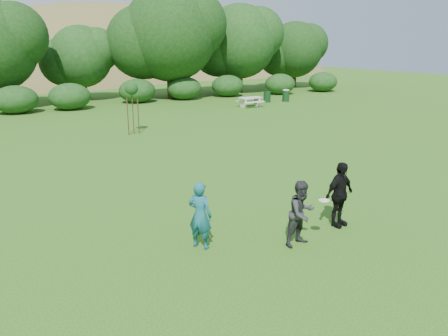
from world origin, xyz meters
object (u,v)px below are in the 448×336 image
(sapling, at_px, (132,90))
(trash_can_lidded, at_px, (286,95))
(player_teal, at_px, (200,215))
(picnic_table, at_px, (250,100))
(player_grey, at_px, (302,213))
(trash_can_near, at_px, (267,97))
(player_black, at_px, (339,194))

(sapling, bearing_deg, trash_can_lidded, 21.53)
(player_teal, height_order, picnic_table, player_teal)
(player_grey, relative_size, trash_can_near, 1.85)
(player_grey, distance_m, trash_can_lidded, 27.76)
(player_black, height_order, picnic_table, player_black)
(player_grey, bearing_deg, sapling, 79.74)
(sapling, bearing_deg, picnic_table, 24.36)
(player_black, relative_size, picnic_table, 1.01)
(sapling, height_order, picnic_table, sapling)
(player_grey, height_order, trash_can_near, player_grey)
(player_grey, distance_m, sapling, 15.41)
(sapling, xyz_separation_m, picnic_table, (11.54, 5.22, -1.90))
(player_black, height_order, sapling, sapling)
(trash_can_near, distance_m, sapling, 16.07)
(player_teal, relative_size, trash_can_lidded, 1.62)
(player_teal, distance_m, picnic_table, 24.53)
(player_grey, relative_size, trash_can_lidded, 1.59)
(player_teal, xyz_separation_m, sapling, (3.59, 14.08, 1.57))
(trash_can_near, bearing_deg, player_black, -123.03)
(picnic_table, relative_size, trash_can_lidded, 1.71)
(picnic_table, bearing_deg, player_black, -119.21)
(player_grey, distance_m, player_black, 1.70)
(trash_can_near, bearing_deg, player_teal, -130.73)
(player_teal, distance_m, player_grey, 2.50)
(player_teal, bearing_deg, player_black, -135.03)
(player_teal, distance_m, sapling, 14.62)
(trash_can_near, bearing_deg, picnic_table, -150.94)
(player_teal, bearing_deg, player_grey, -151.04)
(picnic_table, bearing_deg, player_teal, -128.08)
(player_teal, relative_size, player_black, 0.93)
(player_teal, xyz_separation_m, trash_can_near, (18.00, 20.91, -0.40))
(player_grey, height_order, picnic_table, player_grey)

